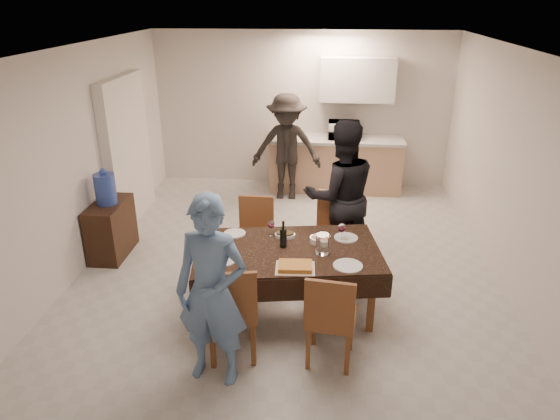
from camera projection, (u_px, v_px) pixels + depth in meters
The scene contains 33 objects.
floor at pixel (288, 263), 6.29m from camera, with size 5.00×6.00×0.02m, color #B8B8B3.
ceiling at pixel (290, 48), 5.25m from camera, with size 5.00×6.00×0.02m, color white.
wall_back at pixel (302, 110), 8.51m from camera, with size 5.00×0.02×2.60m, color silver.
wall_front at pixel (252, 321), 3.03m from camera, with size 5.00×0.02×2.60m, color silver.
wall_left at pixel (81, 159), 5.98m from camera, with size 0.02×6.00×2.60m, color silver.
wall_right at pixel (512, 172), 5.56m from camera, with size 0.02×6.00×2.60m, color silver.
stub_partition at pixel (127, 151), 7.17m from camera, with size 0.15×1.40×2.10m, color silver.
kitchen_base_cabinet at pixel (335, 165), 8.51m from camera, with size 2.20×0.60×0.86m, color tan.
kitchen_worktop at pixel (336, 140), 8.33m from camera, with size 2.24×0.64×0.05m, color #AEAEA9.
upper_cabinet at pixel (357, 80), 8.05m from camera, with size 1.20×0.34×0.70m, color silver.
dining_table at pixel (288, 252), 5.10m from camera, with size 2.02×1.36×0.73m.
chair_near_left at pixel (230, 304), 4.40m from camera, with size 0.52×0.53×0.54m.
chair_near_right at pixel (332, 312), 4.34m from camera, with size 0.48×0.48×0.51m.
chair_far_left at pixel (253, 234), 5.79m from camera, with size 0.42×0.42×0.50m.
chair_far_right at pixel (331, 233), 5.69m from camera, with size 0.56×0.57×0.55m.
console at pixel (111, 229), 6.39m from camera, with size 0.39×0.77×0.71m, color #301D10.
water_jug at pixel (105, 189), 6.17m from camera, with size 0.26×0.26×0.39m, color #3856BD.
wine_bottle at pixel (283, 234), 5.08m from camera, with size 0.07×0.07×0.29m, color black, non-canonical shape.
water_pitcher at pixel (322, 244), 4.97m from camera, with size 0.13×0.13×0.21m, color white.
savoury_tart at pixel (295, 266), 4.72m from camera, with size 0.37×0.28×0.05m, color #CF823C.
salad_bowl at pixel (318, 240), 5.21m from camera, with size 0.16×0.16×0.06m, color silver.
mushroom_dish at pixel (285, 235), 5.34m from camera, with size 0.20×0.20×0.03m, color silver.
wine_glass_a at pixel (230, 250), 4.86m from camera, with size 0.09×0.09×0.19m, color white, non-canonical shape.
wine_glass_b at pixel (342, 232), 5.23m from camera, with size 0.09×0.09×0.20m, color white, non-canonical shape.
wine_glass_c at pixel (271, 228), 5.34m from camera, with size 0.08×0.08×0.18m, color white, non-canonical shape.
plate_near_left at pixel (224, 260), 4.86m from camera, with size 0.23×0.23×0.01m, color silver.
plate_near_right at pixel (348, 266), 4.76m from camera, with size 0.28×0.28×0.02m, color silver.
plate_far_left at pixel (235, 233), 5.40m from camera, with size 0.24×0.24×0.01m, color silver.
plate_far_right at pixel (346, 238), 5.31m from camera, with size 0.25×0.25×0.01m, color silver.
microwave at pixel (344, 130), 8.26m from camera, with size 0.51×0.35×0.28m, color silver.
person_near at pixel (212, 292), 4.12m from camera, with size 0.63×0.41×1.72m, color #597BA7.
person_far at pixel (341, 196), 5.92m from camera, with size 0.89×0.69×1.83m, color black.
person_kitchen at pixel (286, 147), 8.00m from camera, with size 1.11×0.64×1.72m, color black.
Camera 1 is at (0.39, -5.48, 3.13)m, focal length 32.00 mm.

